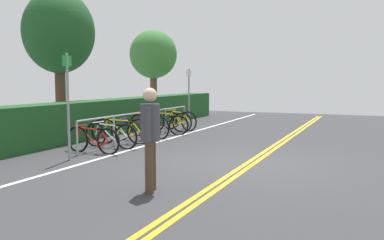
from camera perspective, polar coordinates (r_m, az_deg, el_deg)
ground_plane at (r=9.33m, az=7.97°, el=-6.06°), size 29.46×13.55×0.05m
centre_line_yellow_inner at (r=9.30m, az=8.45°, el=-5.92°), size 26.52×0.10×0.00m
centre_line_yellow_outer at (r=9.35m, az=7.50°, el=-5.86°), size 26.52×0.10×0.00m
bike_lane_stripe_white at (r=10.71m, az=-9.85°, el=-4.45°), size 26.52×0.12×0.00m
bike_rack at (r=13.10m, az=-6.78°, el=0.22°), size 6.38×0.05×0.86m
bicycle_0 at (r=10.80m, az=-13.42°, el=-2.66°), size 0.46×1.67×0.71m
bicycle_1 at (r=11.54m, az=-11.05°, el=-2.07°), size 0.46×1.74×0.73m
bicycle_2 at (r=12.19m, az=-9.54°, el=-1.50°), size 0.64×1.77×0.79m
bicycle_3 at (r=12.83m, az=-7.76°, el=-1.33°), size 0.46×1.67×0.70m
bicycle_4 at (r=13.48m, az=-5.92°, el=-0.82°), size 0.65×1.76×0.78m
bicycle_5 at (r=14.13m, az=-3.81°, el=-0.64°), size 0.46×1.69×0.72m
bicycle_6 at (r=14.88m, az=-3.23°, el=-0.27°), size 0.46×1.74×0.75m
bicycle_7 at (r=15.44m, az=-1.77°, el=-0.03°), size 0.61×1.63×0.76m
pedestrian at (r=6.81m, az=-5.73°, el=-1.68°), size 0.47×0.32×1.71m
sign_post_near at (r=9.85m, az=-16.62°, el=3.08°), size 0.36×0.09×2.44m
sign_post_far at (r=16.71m, az=-0.43°, el=3.89°), size 0.36×0.07×2.29m
hedge_backdrop at (r=15.32m, az=-9.76°, el=0.71°), size 15.33×1.00×1.17m
tree_mid at (r=15.35m, az=-17.76°, el=11.26°), size 2.45×2.45×4.91m
tree_far_right at (r=21.84m, az=-5.31°, el=8.85°), size 2.44×2.44×4.42m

